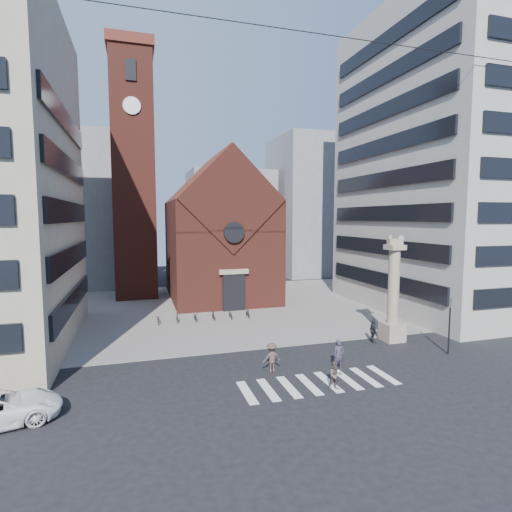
# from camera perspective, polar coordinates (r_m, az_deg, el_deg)

# --- Properties ---
(ground) EXTENTS (120.00, 120.00, 0.00)m
(ground) POSITION_cam_1_polar(r_m,az_deg,el_deg) (28.17, 5.17, -15.46)
(ground) COLOR black
(ground) RESTS_ON ground
(piazza) EXTENTS (46.00, 30.00, 0.05)m
(piazza) POSITION_cam_1_polar(r_m,az_deg,el_deg) (45.62, -3.80, -7.22)
(piazza) COLOR gray
(piazza) RESTS_ON ground
(zebra_crossing) EXTENTS (10.20, 3.20, 0.01)m
(zebra_crossing) POSITION_cam_1_polar(r_m,az_deg,el_deg) (25.84, 8.95, -17.49)
(zebra_crossing) COLOR white
(zebra_crossing) RESTS_ON ground
(church) EXTENTS (12.00, 16.65, 18.00)m
(church) POSITION_cam_1_polar(r_m,az_deg,el_deg) (50.45, -5.39, 3.12)
(church) COLOR #5F261D
(church) RESTS_ON ground
(campanile) EXTENTS (5.50, 5.50, 31.20)m
(campanile) POSITION_cam_1_polar(r_m,az_deg,el_deg) (52.70, -17.07, 11.45)
(campanile) COLOR #5F261D
(campanile) RESTS_ON ground
(building_right) EXTENTS (18.00, 22.00, 32.00)m
(building_right) POSITION_cam_1_polar(r_m,az_deg,el_deg) (50.06, 26.67, 11.74)
(building_right) COLOR #A6A296
(building_right) RESTS_ON ground
(bg_block_left) EXTENTS (16.00, 14.00, 22.00)m
(bg_block_left) POSITION_cam_1_polar(r_m,az_deg,el_deg) (65.20, -25.75, 5.79)
(bg_block_left) COLOR gray
(bg_block_left) RESTS_ON ground
(bg_block_mid) EXTENTS (14.00, 12.00, 18.00)m
(bg_block_mid) POSITION_cam_1_polar(r_m,az_deg,el_deg) (71.19, -3.80, 4.64)
(bg_block_mid) COLOR gray
(bg_block_mid) RESTS_ON ground
(bg_block_right) EXTENTS (16.00, 14.00, 24.00)m
(bg_block_right) POSITION_cam_1_polar(r_m,az_deg,el_deg) (73.67, 9.03, 6.95)
(bg_block_right) COLOR gray
(bg_block_right) RESTS_ON ground
(lion_column) EXTENTS (1.63, 1.60, 8.68)m
(lion_column) POSITION_cam_1_polar(r_m,az_deg,el_deg) (34.48, 19.02, -5.85)
(lion_column) COLOR tan
(lion_column) RESTS_ON ground
(traffic_light) EXTENTS (0.13, 0.16, 4.30)m
(traffic_light) POSITION_cam_1_polar(r_m,az_deg,el_deg) (32.95, 25.91, -8.72)
(traffic_light) COLOR black
(traffic_light) RESTS_ON ground
(pedestrian_0) EXTENTS (0.76, 0.54, 1.98)m
(pedestrian_0) POSITION_cam_1_polar(r_m,az_deg,el_deg) (27.82, 11.75, -13.66)
(pedestrian_0) COLOR #342E41
(pedestrian_0) RESTS_ON ground
(pedestrian_1) EXTENTS (0.89, 0.73, 1.71)m
(pedestrian_1) POSITION_cam_1_polar(r_m,az_deg,el_deg) (24.84, 11.27, -16.39)
(pedestrian_1) COLOR #574845
(pedestrian_1) RESTS_ON ground
(pedestrian_2) EXTENTS (0.66, 1.19, 1.91)m
(pedestrian_2) POSITION_cam_1_polar(r_m,az_deg,el_deg) (34.07, 16.40, -10.24)
(pedestrian_2) COLOR #23232A
(pedestrian_2) RESTS_ON ground
(pedestrian_3) EXTENTS (1.32, 0.82, 1.95)m
(pedestrian_3) POSITION_cam_1_polar(r_m,az_deg,el_deg) (26.84, 2.24, -14.30)
(pedestrian_3) COLOR #483630
(pedestrian_3) RESTS_ON ground
(scooter_0) EXTENTS (0.62, 1.58, 0.82)m
(scooter_0) POSITION_cam_1_polar(r_m,az_deg,el_deg) (39.32, -13.77, -8.80)
(scooter_0) COLOR black
(scooter_0) RESTS_ON piazza
(scooter_1) EXTENTS (0.50, 1.53, 0.91)m
(scooter_1) POSITION_cam_1_polar(r_m,az_deg,el_deg) (39.42, -11.19, -8.64)
(scooter_1) COLOR black
(scooter_1) RESTS_ON piazza
(scooter_2) EXTENTS (0.62, 1.58, 0.82)m
(scooter_2) POSITION_cam_1_polar(r_m,az_deg,el_deg) (39.63, -8.64, -8.59)
(scooter_2) COLOR black
(scooter_2) RESTS_ON piazza
(scooter_3) EXTENTS (0.50, 1.53, 0.91)m
(scooter_3) POSITION_cam_1_polar(r_m,az_deg,el_deg) (39.89, -6.12, -8.40)
(scooter_3) COLOR black
(scooter_3) RESTS_ON piazza
(scooter_4) EXTENTS (0.62, 1.58, 0.82)m
(scooter_4) POSITION_cam_1_polar(r_m,az_deg,el_deg) (40.24, -3.63, -8.32)
(scooter_4) COLOR black
(scooter_4) RESTS_ON piazza
(scooter_5) EXTENTS (0.50, 1.53, 0.91)m
(scooter_5) POSITION_cam_1_polar(r_m,az_deg,el_deg) (40.65, -1.20, -8.10)
(scooter_5) COLOR black
(scooter_5) RESTS_ON piazza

